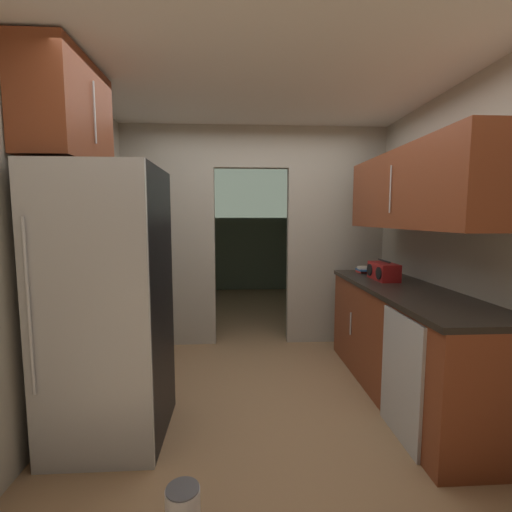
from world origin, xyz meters
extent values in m
plane|color=#93704C|center=(0.00, 0.00, 0.00)|extent=(20.00, 20.00, 0.00)
cube|color=silver|center=(0.00, 0.47, 2.61)|extent=(3.47, 7.11, 0.06)
cube|color=#ADA899|center=(-1.01, 1.55, 1.29)|extent=(1.05, 0.12, 2.58)
cube|color=#ADA899|center=(0.96, 1.55, 1.29)|extent=(1.14, 0.12, 2.58)
cube|color=#ADA899|center=(-0.05, 1.55, 2.34)|extent=(0.87, 0.12, 0.48)
cube|color=slate|center=(0.00, 4.81, 1.29)|extent=(3.07, 0.10, 2.58)
cube|color=slate|center=(-1.48, 3.18, 1.29)|extent=(0.10, 3.26, 2.58)
cube|color=slate|center=(1.48, 3.18, 1.29)|extent=(0.10, 3.26, 2.58)
cube|color=#ADA899|center=(-1.58, -0.47, 1.29)|extent=(0.10, 4.05, 2.58)
cube|color=black|center=(-1.10, -0.26, 0.93)|extent=(0.72, 0.74, 1.85)
cube|color=#B7BABC|center=(-1.10, -0.64, 0.93)|extent=(0.72, 0.03, 1.85)
cylinder|color=#B7BABC|center=(-1.40, -0.67, 1.02)|extent=(0.02, 0.02, 1.02)
cube|color=brown|center=(1.20, 0.17, 0.45)|extent=(0.62, 2.13, 0.89)
cube|color=black|center=(1.20, 0.17, 0.91)|extent=(0.66, 2.13, 0.04)
cylinder|color=#B7BABC|center=(0.88, -0.30, 0.49)|extent=(0.01, 0.01, 0.22)
cylinder|color=#B7BABC|center=(0.88, 0.64, 0.49)|extent=(0.01, 0.01, 0.22)
cube|color=#B7BABC|center=(0.88, -0.43, 0.44)|extent=(0.02, 0.56, 0.87)
cube|color=brown|center=(1.20, 0.17, 1.75)|extent=(0.34, 1.91, 0.64)
cylinder|color=#B7BABC|center=(1.02, 0.17, 1.75)|extent=(0.01, 0.01, 0.38)
cube|color=brown|center=(-1.35, -0.17, 2.22)|extent=(0.34, 0.79, 0.67)
cylinder|color=#B7BABC|center=(-1.17, -0.17, 2.22)|extent=(0.01, 0.01, 0.40)
cube|color=maroon|center=(1.17, 0.59, 1.01)|extent=(0.18, 0.37, 0.16)
cylinder|color=#262626|center=(1.17, 0.59, 1.11)|extent=(0.02, 0.26, 0.02)
cylinder|color=black|center=(1.08, 0.48, 1.01)|extent=(0.01, 0.11, 0.11)
cylinder|color=black|center=(1.08, 0.70, 1.01)|extent=(0.01, 0.11, 0.11)
cube|color=red|center=(1.15, 1.04, 0.94)|extent=(0.14, 0.13, 0.02)
cube|color=#2D609E|center=(1.13, 1.03, 0.96)|extent=(0.12, 0.17, 0.02)
cube|color=beige|center=(1.14, 1.03, 0.98)|extent=(0.12, 0.13, 0.02)
cylinder|color=silver|center=(-0.51, -1.04, 0.09)|extent=(0.17, 0.17, 0.17)
cylinder|color=#4C4C51|center=(-0.51, -1.04, 0.18)|extent=(0.17, 0.17, 0.01)
camera|label=1|loc=(-0.24, -2.69, 1.52)|focal=24.96mm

